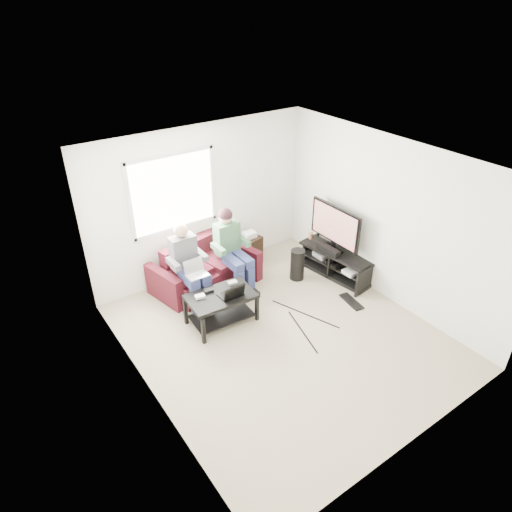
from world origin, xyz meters
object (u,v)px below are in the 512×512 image
at_px(subwoofer, 297,264).
at_px(end_table, 250,249).
at_px(coffee_table, 221,302).
at_px(tv_stand, 335,264).
at_px(tv, 335,226).
at_px(sofa, 204,270).

bearing_deg(subwoofer, end_table, 111.92).
bearing_deg(end_table, subwoofer, -68.08).
height_order(coffee_table, tv_stand, coffee_table).
xyz_separation_m(coffee_table, tv, (2.32, 0.08, 0.55)).
distance_m(sofa, tv_stand, 2.29).
distance_m(tv, end_table, 1.62).
bearing_deg(tv, end_table, 131.72).
bearing_deg(coffee_table, tv, 1.90).
height_order(sofa, tv_stand, sofa).
bearing_deg(tv, sofa, 155.24).
bearing_deg(subwoofer, tv_stand, -25.21).
bearing_deg(sofa, coffee_table, -105.37).
bearing_deg(subwoofer, tv, -17.32).
height_order(coffee_table, subwoofer, subwoofer).
xyz_separation_m(sofa, tv, (2.04, -0.94, 0.62)).
height_order(sofa, subwoofer, sofa).
height_order(tv_stand, subwoofer, subwoofer).
distance_m(sofa, tv, 2.33).
xyz_separation_m(tv_stand, subwoofer, (-0.62, 0.29, 0.07)).
distance_m(coffee_table, subwoofer, 1.72).
relative_size(sofa, tv_stand, 1.27).
height_order(tv_stand, end_table, end_table).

